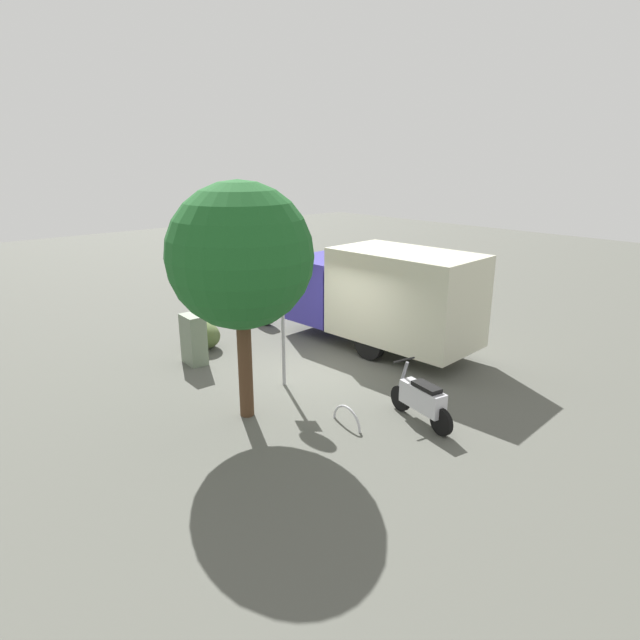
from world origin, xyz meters
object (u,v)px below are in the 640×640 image
at_px(motorcycle, 422,399).
at_px(bike_rack_hoop, 347,425).
at_px(stop_sign, 282,300).
at_px(street_tree, 240,257).
at_px(utility_cabinet, 194,339).
at_px(box_truck_near, 377,293).

bearing_deg(motorcycle, bike_rack_hoop, 63.05).
bearing_deg(stop_sign, street_tree, 114.37).
distance_m(motorcycle, street_tree, 4.65).
distance_m(stop_sign, utility_cabinet, 3.18).
xyz_separation_m(box_truck_near, utility_cabinet, (2.29, 4.59, -0.93)).
xyz_separation_m(street_tree, bike_rack_hoop, (-1.74, -1.25, -3.40)).
relative_size(street_tree, utility_cabinet, 3.65).
relative_size(box_truck_near, utility_cabinet, 5.52).
distance_m(box_truck_near, motorcycle, 4.83).
xyz_separation_m(box_truck_near, motorcycle, (-3.79, 2.79, -1.08)).
distance_m(stop_sign, street_tree, 2.14).
xyz_separation_m(street_tree, utility_cabinet, (3.39, -0.67, -2.73)).
height_order(stop_sign, street_tree, street_tree).
xyz_separation_m(motorcycle, street_tree, (2.69, 2.46, 2.88)).
height_order(street_tree, utility_cabinet, street_tree).
relative_size(utility_cabinet, bike_rack_hoop, 1.57).
bearing_deg(stop_sign, utility_cabinet, 18.13).
distance_m(box_truck_near, utility_cabinet, 5.21).
bearing_deg(street_tree, motorcycle, -137.58).
bearing_deg(street_tree, box_truck_near, -78.20).
bearing_deg(bike_rack_hoop, street_tree, 35.68).
relative_size(motorcycle, utility_cabinet, 1.35).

